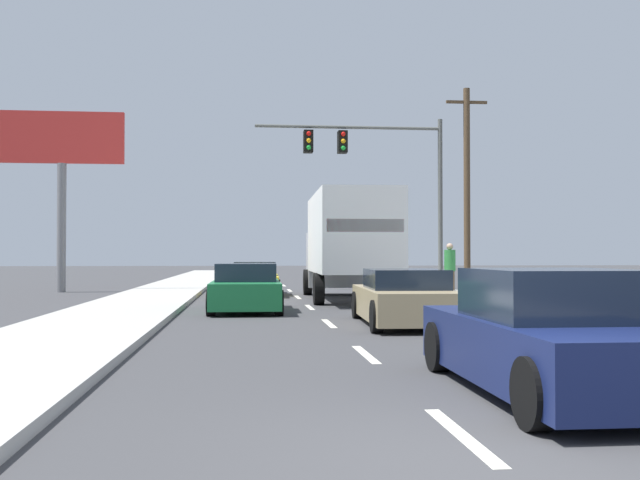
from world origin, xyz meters
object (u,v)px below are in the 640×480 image
(car_green, at_px, (246,290))
(utility_pole_mid, at_px, (467,186))
(box_truck, at_px, (349,240))
(car_yellow, at_px, (255,280))
(car_navy, at_px, (551,338))
(traffic_signal_mast, at_px, (367,159))
(car_tan, at_px, (405,299))
(roadside_billboard, at_px, (62,160))
(pedestrian_near_corner, at_px, (450,269))

(car_green, relative_size, utility_pole_mid, 0.48)
(box_truck, xyz_separation_m, utility_pole_mid, (6.09, 6.70, 2.49))
(car_yellow, xyz_separation_m, car_navy, (2.99, -19.88, 0.03))
(box_truck, xyz_separation_m, car_navy, (-0.06, -16.41, -1.40))
(traffic_signal_mast, bearing_deg, car_tan, -96.34)
(car_tan, bearing_deg, car_navy, -90.70)
(car_tan, bearing_deg, roadside_billboard, 126.06)
(car_yellow, relative_size, utility_pole_mid, 0.52)
(car_yellow, xyz_separation_m, utility_pole_mid, (9.13, 3.23, 3.92))
(traffic_signal_mast, height_order, roadside_billboard, traffic_signal_mast)
(box_truck, relative_size, pedestrian_near_corner, 4.75)
(utility_pole_mid, bearing_deg, traffic_signal_mast, 173.00)
(box_truck, height_order, car_tan, box_truck)
(car_green, bearing_deg, box_truck, 52.19)
(roadside_billboard, bearing_deg, car_green, -55.28)
(utility_pole_mid, height_order, roadside_billboard, utility_pole_mid)
(car_navy, bearing_deg, car_tan, 89.30)
(box_truck, height_order, pedestrian_near_corner, box_truck)
(traffic_signal_mast, bearing_deg, car_green, -114.05)
(box_truck, distance_m, traffic_signal_mast, 8.29)
(car_yellow, relative_size, traffic_signal_mast, 0.56)
(box_truck, relative_size, utility_pole_mid, 0.96)
(box_truck, bearing_deg, pedestrian_near_corner, 3.39)
(car_navy, xyz_separation_m, roadside_billboard, (-10.75, 22.77, 4.76))
(car_yellow, xyz_separation_m, car_green, (-0.34, -7.83, 0.00))
(car_green, relative_size, traffic_signal_mast, 0.51)
(car_tan, xyz_separation_m, car_navy, (-0.10, -7.88, 0.04))
(pedestrian_near_corner, bearing_deg, traffic_signal_mast, 103.62)
(traffic_signal_mast, distance_m, pedestrian_near_corner, 8.58)
(car_tan, height_order, utility_pole_mid, utility_pole_mid)
(box_truck, xyz_separation_m, roadside_billboard, (-10.81, 6.37, 3.35))
(car_navy, xyz_separation_m, traffic_signal_mast, (1.85, 23.64, 5.03))
(car_yellow, distance_m, box_truck, 4.83)
(box_truck, bearing_deg, car_tan, -89.73)
(car_green, distance_m, box_truck, 5.69)
(car_green, bearing_deg, utility_pole_mid, 49.44)
(box_truck, xyz_separation_m, traffic_signal_mast, (1.79, 7.23, 3.63))
(car_tan, relative_size, traffic_signal_mast, 0.55)
(car_yellow, relative_size, car_tan, 1.02)
(box_truck, height_order, utility_pole_mid, utility_pole_mid)
(car_green, xyz_separation_m, pedestrian_near_corner, (6.87, 4.56, 0.44))
(car_green, bearing_deg, traffic_signal_mast, 65.95)
(car_yellow, xyz_separation_m, traffic_signal_mast, (4.84, 3.76, 5.06))
(car_green, height_order, traffic_signal_mast, traffic_signal_mast)
(car_tan, distance_m, car_navy, 7.88)
(box_truck, bearing_deg, utility_pole_mid, 47.76)
(car_green, xyz_separation_m, box_truck, (3.38, 4.36, 1.43))
(utility_pole_mid, bearing_deg, car_green, -130.56)
(car_yellow, distance_m, car_tan, 12.39)
(utility_pole_mid, bearing_deg, pedestrian_near_corner, -111.76)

